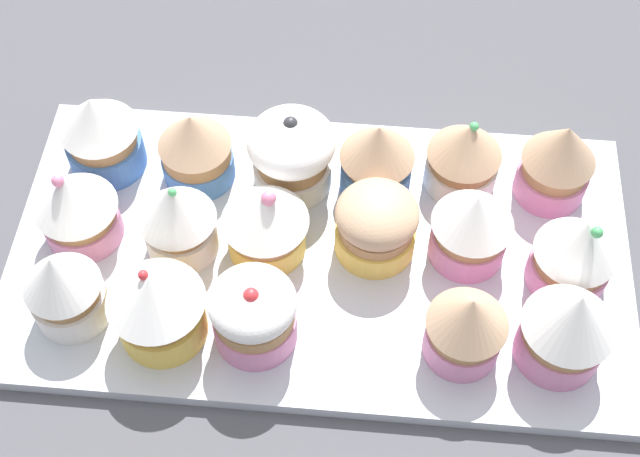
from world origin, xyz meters
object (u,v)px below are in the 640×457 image
Objects in this scene: cupcake_16 at (63,287)px; cupcake_11 at (75,208)px; cupcake_1 at (464,155)px; cupcake_10 at (177,217)px; cupcake_15 at (157,304)px; baking_tray at (320,254)px; cupcake_6 at (576,252)px; cupcake_3 at (292,153)px; cupcake_8 at (376,224)px; cupcake_12 at (569,326)px; cupcake_2 at (377,157)px; cupcake_13 at (467,325)px; cupcake_7 at (472,225)px; cupcake_5 at (100,132)px; cupcake_4 at (195,147)px; cupcake_0 at (558,160)px; cupcake_14 at (254,313)px; cupcake_9 at (265,222)px.

cupcake_11 is at bearing -83.07° from cupcake_16.
cupcake_10 is (20.82, 8.04, 0.61)cm from cupcake_1.
cupcake_15 is at bearing 35.95° from cupcake_1.
baking_tray is 13.47cm from cupcake_1.
cupcake_6 is at bearing 133.00° from cupcake_1.
cupcake_6 is at bearing -166.63° from cupcake_15.
cupcake_8 is at bearing 140.67° from cupcake_3.
cupcake_12 is 1.10× the size of cupcake_16.
cupcake_13 is (-6.72, 13.72, -0.07)cm from cupcake_2.
cupcake_7 is 10.06cm from cupcake_12.
cupcake_5 reaches higher than cupcake_11.
cupcake_6 is (-28.48, 7.18, 0.17)cm from cupcake_4.
cupcake_2 is 5.68cm from cupcake_8.
cupcake_10 is at bearing -137.36° from cupcake_16.
cupcake_2 is at bearing -147.83° from cupcake_16.
cupcake_10 reaches higher than cupcake_3.
cupcake_1 is at bearing -47.00° from cupcake_6.
cupcake_3 is 19.02cm from cupcake_13.
cupcake_12 is at bearing 80.44° from cupcake_6.
cupcake_3 is 0.97× the size of cupcake_6.
cupcake_13 is (0.43, 8.15, -0.03)cm from cupcake_7.
cupcake_0 is at bearing -115.62° from cupcake_13.
cupcake_3 is 1.18× the size of cupcake_8.
cupcake_11 is at bearing 15.02° from cupcake_1.
cupcake_5 is 19.92cm from cupcake_14.
cupcake_9 is 0.99× the size of cupcake_13.
cupcake_14 is (7.70, 13.83, -0.44)cm from cupcake_2.
cupcake_5 and cupcake_15 have the same top height.
cupcake_7 is 14.99cm from cupcake_9.
cupcake_3 is at bearing 2.40° from cupcake_0.
cupcake_12 is 34.41cm from cupcake_16.
cupcake_10 is at bearing -47.03° from cupcake_14.
cupcake_11 reaches higher than cupcake_1.
cupcake_8 is (13.40, 6.41, -0.86)cm from cupcake_0.
cupcake_7 is 0.97× the size of cupcake_16.
cupcake_4 is 1.00× the size of cupcake_13.
cupcake_2 is 1.03× the size of cupcake_4.
cupcake_14 is at bearing 45.82° from cupcake_8.
baking_tray is 8.58cm from cupcake_2.
baking_tray is 7.60× the size of cupcake_8.
cupcake_3 is 19.55cm from cupcake_16.
cupcake_11 is 0.89× the size of cupcake_12.
cupcake_7 is (6.52, 6.35, -0.21)cm from cupcake_0.
cupcake_1 is 6.73cm from cupcake_7.
cupcake_6 is 28.61cm from cupcake_10.
cupcake_16 is (27.72, -0.51, 0.08)cm from cupcake_13.
cupcake_8 is 0.84× the size of cupcake_16.
cupcake_15 reaches higher than cupcake_1.
cupcake_0 is at bearing -157.68° from baking_tray.
cupcake_3 is 0.97× the size of cupcake_15.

